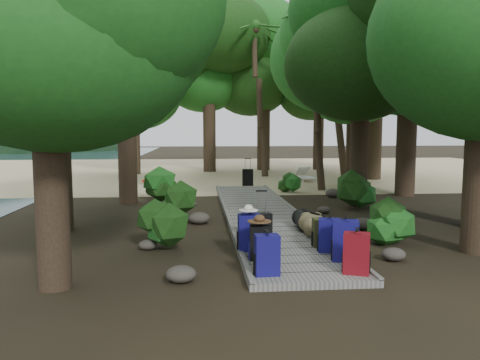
{
  "coord_description": "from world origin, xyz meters",
  "views": [
    {
      "loc": [
        -1.73,
        -11.48,
        2.31
      ],
      "look_at": [
        -0.59,
        0.97,
        1.0
      ],
      "focal_mm": 35.0,
      "sensor_mm": 36.0,
      "label": 1
    }
  ],
  "objects_px": {
    "backpack_left_c": "(249,230)",
    "backpack_left_d": "(250,223)",
    "suitcase_on_boardwalk": "(261,229)",
    "backpack_right_b": "(345,238)",
    "duffel_right_khaki": "(315,224)",
    "backpack_left_b": "(261,240)",
    "sun_lounger": "(306,175)",
    "backpack_left_a": "(267,253)",
    "kayak": "(150,178)",
    "backpack_right_d": "(323,231)",
    "lone_suitcase_on_sand": "(248,178)",
    "duffel_right_black": "(305,220)",
    "backpack_right_a": "(357,251)",
    "backpack_right_c": "(329,233)"
  },
  "relations": [
    {
      "from": "backpack_left_c",
      "to": "backpack_left_d",
      "type": "distance_m",
      "value": 1.32
    },
    {
      "from": "suitcase_on_boardwalk",
      "to": "backpack_right_b",
      "type": "bearing_deg",
      "value": -58.02
    },
    {
      "from": "duffel_right_khaki",
      "to": "suitcase_on_boardwalk",
      "type": "bearing_deg",
      "value": -170.76
    },
    {
      "from": "backpack_left_b",
      "to": "sun_lounger",
      "type": "height_order",
      "value": "backpack_left_b"
    },
    {
      "from": "backpack_left_b",
      "to": "suitcase_on_boardwalk",
      "type": "bearing_deg",
      "value": 85.36
    },
    {
      "from": "backpack_left_a",
      "to": "sun_lounger",
      "type": "bearing_deg",
      "value": 71.59
    },
    {
      "from": "backpack_left_b",
      "to": "kayak",
      "type": "xyz_separation_m",
      "value": [
        -3.2,
        13.37,
        -0.26
      ]
    },
    {
      "from": "backpack_right_d",
      "to": "lone_suitcase_on_sand",
      "type": "distance_m",
      "value": 10.72
    },
    {
      "from": "duffel_right_black",
      "to": "suitcase_on_boardwalk",
      "type": "height_order",
      "value": "suitcase_on_boardwalk"
    },
    {
      "from": "backpack_left_b",
      "to": "backpack_right_b",
      "type": "distance_m",
      "value": 1.44
    },
    {
      "from": "backpack_left_d",
      "to": "duffel_right_khaki",
      "type": "relative_size",
      "value": 0.8
    },
    {
      "from": "backpack_right_b",
      "to": "kayak",
      "type": "xyz_separation_m",
      "value": [
        -4.62,
        13.57,
        -0.31
      ]
    },
    {
      "from": "backpack_left_a",
      "to": "backpack_right_a",
      "type": "height_order",
      "value": "backpack_right_a"
    },
    {
      "from": "backpack_left_b",
      "to": "duffel_right_black",
      "type": "relative_size",
      "value": 1.01
    },
    {
      "from": "backpack_right_a",
      "to": "backpack_left_c",
      "type": "bearing_deg",
      "value": 155.33
    },
    {
      "from": "suitcase_on_boardwalk",
      "to": "lone_suitcase_on_sand",
      "type": "relative_size",
      "value": 0.85
    },
    {
      "from": "backpack_left_b",
      "to": "backpack_right_d",
      "type": "bearing_deg",
      "value": 35.77
    },
    {
      "from": "backpack_right_c",
      "to": "sun_lounger",
      "type": "xyz_separation_m",
      "value": [
        2.55,
        12.74,
        -0.13
      ]
    },
    {
      "from": "backpack_left_a",
      "to": "kayak",
      "type": "bearing_deg",
      "value": 99.73
    },
    {
      "from": "backpack_left_d",
      "to": "lone_suitcase_on_sand",
      "type": "distance_m",
      "value": 9.66
    },
    {
      "from": "duffel_right_black",
      "to": "lone_suitcase_on_sand",
      "type": "distance_m",
      "value": 9.17
    },
    {
      "from": "lone_suitcase_on_sand",
      "to": "backpack_right_c",
      "type": "bearing_deg",
      "value": -83.67
    },
    {
      "from": "backpack_right_a",
      "to": "backpack_right_b",
      "type": "xyz_separation_m",
      "value": [
        0.05,
        0.71,
        0.03
      ]
    },
    {
      "from": "backpack_right_c",
      "to": "lone_suitcase_on_sand",
      "type": "relative_size",
      "value": 0.95
    },
    {
      "from": "duffel_right_khaki",
      "to": "sun_lounger",
      "type": "distance_m",
      "value": 11.55
    },
    {
      "from": "backpack_left_b",
      "to": "kayak",
      "type": "bearing_deg",
      "value": 107.24
    },
    {
      "from": "backpack_left_d",
      "to": "backpack_right_c",
      "type": "relative_size",
      "value": 0.77
    },
    {
      "from": "backpack_left_a",
      "to": "duffel_right_khaki",
      "type": "distance_m",
      "value": 3.07
    },
    {
      "from": "backpack_right_b",
      "to": "kayak",
      "type": "relative_size",
      "value": 0.22
    },
    {
      "from": "backpack_right_b",
      "to": "duffel_right_black",
      "type": "distance_m",
      "value": 2.58
    },
    {
      "from": "backpack_left_b",
      "to": "duffel_right_khaki",
      "type": "bearing_deg",
      "value": 56.3
    },
    {
      "from": "backpack_left_b",
      "to": "kayak",
      "type": "relative_size",
      "value": 0.19
    },
    {
      "from": "backpack_left_b",
      "to": "kayak",
      "type": "height_order",
      "value": "backpack_left_b"
    },
    {
      "from": "backpack_right_b",
      "to": "backpack_left_a",
      "type": "bearing_deg",
      "value": -139.83
    },
    {
      "from": "duffel_right_khaki",
      "to": "lone_suitcase_on_sand",
      "type": "xyz_separation_m",
      "value": [
        -0.39,
        9.69,
        0.04
      ]
    },
    {
      "from": "backpack_right_a",
      "to": "sun_lounger",
      "type": "distance_m",
      "value": 14.28
    },
    {
      "from": "sun_lounger",
      "to": "backpack_right_b",
      "type": "bearing_deg",
      "value": -115.35
    },
    {
      "from": "duffel_right_khaki",
      "to": "lone_suitcase_on_sand",
      "type": "bearing_deg",
      "value": 70.51
    },
    {
      "from": "duffel_right_khaki",
      "to": "sun_lounger",
      "type": "xyz_separation_m",
      "value": [
        2.46,
        11.29,
        -0.01
      ]
    },
    {
      "from": "backpack_left_d",
      "to": "suitcase_on_boardwalk",
      "type": "bearing_deg",
      "value": -68.71
    },
    {
      "from": "backpack_right_b",
      "to": "suitcase_on_boardwalk",
      "type": "bearing_deg",
      "value": 149.76
    },
    {
      "from": "backpack_right_a",
      "to": "backpack_right_d",
      "type": "distance_m",
      "value": 1.74
    },
    {
      "from": "backpack_left_a",
      "to": "backpack_left_d",
      "type": "xyz_separation_m",
      "value": [
        0.05,
        2.8,
        -0.09
      ]
    },
    {
      "from": "backpack_right_c",
      "to": "duffel_right_black",
      "type": "relative_size",
      "value": 1.02
    },
    {
      "from": "kayak",
      "to": "backpack_right_b",
      "type": "bearing_deg",
      "value": -56.64
    },
    {
      "from": "backpack_left_c",
      "to": "backpack_right_a",
      "type": "distance_m",
      "value": 2.15
    },
    {
      "from": "backpack_left_a",
      "to": "backpack_right_d",
      "type": "relative_size",
      "value": 1.16
    },
    {
      "from": "backpack_right_b",
      "to": "backpack_right_c",
      "type": "distance_m",
      "value": 0.61
    },
    {
      "from": "duffel_right_black",
      "to": "backpack_left_a",
      "type": "bearing_deg",
      "value": -107.72
    },
    {
      "from": "backpack_right_d",
      "to": "backpack_right_c",
      "type": "bearing_deg",
      "value": -85.53
    }
  ]
}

